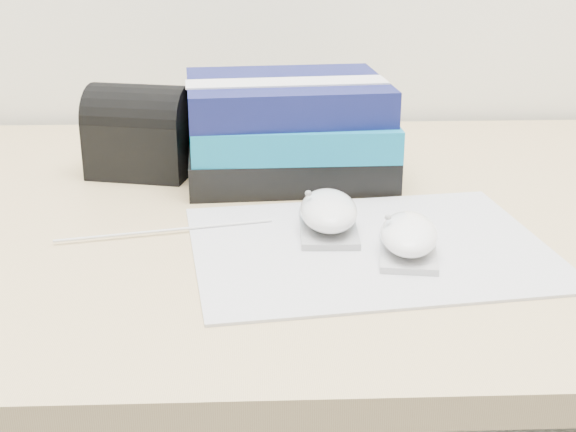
{
  "coord_description": "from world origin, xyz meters",
  "views": [
    {
      "loc": [
        -0.08,
        0.69,
        1.06
      ],
      "look_at": [
        -0.05,
        1.44,
        0.77
      ],
      "focal_mm": 50.0,
      "sensor_mm": 36.0,
      "label": 1
    }
  ],
  "objects_px": {
    "desk": "(318,352)",
    "pouch": "(140,131)",
    "mouse_front": "(409,237)",
    "book_stack": "(289,129)",
    "mouse_rear": "(329,213)"
  },
  "relations": [
    {
      "from": "book_stack",
      "to": "pouch",
      "type": "distance_m",
      "value": 0.19
    },
    {
      "from": "mouse_front",
      "to": "book_stack",
      "type": "distance_m",
      "value": 0.3
    },
    {
      "from": "book_stack",
      "to": "mouse_rear",
      "type": "bearing_deg",
      "value": -80.68
    },
    {
      "from": "desk",
      "to": "mouse_front",
      "type": "distance_m",
      "value": 0.34
    },
    {
      "from": "desk",
      "to": "pouch",
      "type": "height_order",
      "value": "pouch"
    },
    {
      "from": "mouse_rear",
      "to": "book_stack",
      "type": "distance_m",
      "value": 0.22
    },
    {
      "from": "desk",
      "to": "book_stack",
      "type": "height_order",
      "value": "book_stack"
    },
    {
      "from": "mouse_front",
      "to": "pouch",
      "type": "bearing_deg",
      "value": 136.66
    },
    {
      "from": "mouse_rear",
      "to": "pouch",
      "type": "bearing_deg",
      "value": 135.93
    },
    {
      "from": "desk",
      "to": "mouse_rear",
      "type": "distance_m",
      "value": 0.3
    },
    {
      "from": "desk",
      "to": "mouse_front",
      "type": "relative_size",
      "value": 14.55
    },
    {
      "from": "mouse_rear",
      "to": "desk",
      "type": "bearing_deg",
      "value": 88.69
    },
    {
      "from": "desk",
      "to": "pouch",
      "type": "bearing_deg",
      "value": 162.72
    },
    {
      "from": "mouse_front",
      "to": "book_stack",
      "type": "height_order",
      "value": "book_stack"
    },
    {
      "from": "mouse_rear",
      "to": "mouse_front",
      "type": "bearing_deg",
      "value": -41.02
    }
  ]
}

